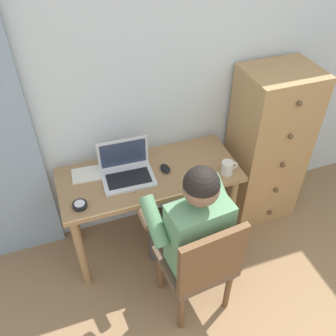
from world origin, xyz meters
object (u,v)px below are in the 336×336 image
at_px(laptop, 127,170).
at_px(chair, 201,264).
at_px(person_seated, 188,223).
at_px(desk, 150,186).
at_px(desk_clock, 80,205).
at_px(coffee_mug, 227,168).
at_px(dresser, 267,148).
at_px(computer_mouse, 165,168).
at_px(notebook_pad, 88,174).

bearing_deg(laptop, chair, -67.42).
relative_size(person_seated, laptop, 3.38).
bearing_deg(person_seated, desk, 103.88).
bearing_deg(chair, person_seated, 95.20).
relative_size(laptop, desk_clock, 3.88).
distance_m(chair, coffee_mug, 0.66).
bearing_deg(desk_clock, desk, 17.62).
xyz_separation_m(dresser, computer_mouse, (-0.86, -0.07, 0.10)).
relative_size(chair, person_seated, 0.73).
height_order(chair, coffee_mug, chair).
bearing_deg(laptop, notebook_pad, 159.75).
bearing_deg(coffee_mug, dresser, 26.93).
bearing_deg(desk_clock, laptop, 28.22).
xyz_separation_m(dresser, desk_clock, (-1.46, -0.22, 0.09)).
bearing_deg(notebook_pad, desk_clock, -105.06).
xyz_separation_m(computer_mouse, notebook_pad, (-0.51, 0.13, -0.01)).
height_order(desk_clock, notebook_pad, desk_clock).
bearing_deg(chair, dresser, 39.59).
xyz_separation_m(dresser, laptop, (-1.11, -0.04, 0.13)).
bearing_deg(computer_mouse, desk_clock, -169.05).
relative_size(desk, chair, 1.41).
xyz_separation_m(person_seated, coffee_mug, (0.39, 0.28, 0.11)).
bearing_deg(chair, computer_mouse, 91.30).
bearing_deg(desk_clock, notebook_pad, 70.82).
xyz_separation_m(desk, chair, (0.13, -0.63, -0.13)).
height_order(person_seated, desk_clock, person_seated).
distance_m(desk, chair, 0.65).
bearing_deg(computer_mouse, person_seated, -93.19).
xyz_separation_m(desk, dresser, (0.97, 0.07, 0.04)).
distance_m(notebook_pad, coffee_mug, 0.94).
relative_size(dresser, chair, 1.49).
xyz_separation_m(chair, person_seated, (-0.02, 0.18, 0.18)).
xyz_separation_m(desk_clock, notebook_pad, (0.10, 0.28, -0.01)).
xyz_separation_m(laptop, desk_clock, (-0.34, -0.18, -0.04)).
xyz_separation_m(desk, person_seated, (0.11, -0.45, 0.06)).
distance_m(laptop, coffee_mug, 0.67).
height_order(laptop, notebook_pad, laptop).
height_order(dresser, chair, dresser).
bearing_deg(dresser, laptop, -178.00).
relative_size(chair, notebook_pad, 4.10).
bearing_deg(desk_clock, chair, -37.44).
bearing_deg(desk_clock, person_seated, -25.89).
distance_m(dresser, chair, 1.10).
bearing_deg(dresser, coffee_mug, -153.07).
relative_size(desk, person_seated, 1.03).
xyz_separation_m(dresser, notebook_pad, (-1.36, 0.05, 0.09)).
relative_size(notebook_pad, coffee_mug, 1.75).
bearing_deg(laptop, computer_mouse, -7.92).
height_order(laptop, computer_mouse, laptop).
bearing_deg(desk, chair, -78.57).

